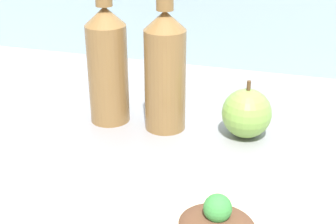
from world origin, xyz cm
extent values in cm
cube|color=gray|center=(0.00, 0.00, -2.00)|extent=(180.00, 110.00, 4.00)
sphere|color=green|center=(9.19, -6.72, 5.52)|extent=(3.05, 3.05, 3.05)
cylinder|color=olive|center=(-14.75, 20.12, 8.27)|extent=(6.65, 6.65, 16.54)
cone|color=olive|center=(-14.75, 20.12, 18.04)|extent=(6.65, 6.65, 2.99)
cylinder|color=olive|center=(-4.88, 20.12, 8.27)|extent=(6.65, 6.65, 16.54)
cone|color=olive|center=(-4.88, 20.12, 18.04)|extent=(6.65, 6.65, 2.99)
sphere|color=#84B74C|center=(8.33, 20.94, 3.95)|extent=(7.89, 7.89, 7.89)
cylinder|color=brown|center=(8.33, 20.94, 8.52)|extent=(0.63, 0.63, 1.78)
camera|label=1|loc=(15.85, -46.48, 35.20)|focal=50.00mm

